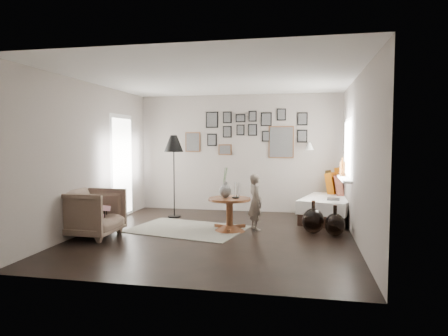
% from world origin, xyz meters
% --- Properties ---
extents(ground, '(4.80, 4.80, 0.00)m').
position_xyz_m(ground, '(0.00, 0.00, 0.00)').
color(ground, black).
rests_on(ground, ground).
extents(wall_back, '(4.50, 0.00, 4.50)m').
position_xyz_m(wall_back, '(0.00, 2.40, 1.30)').
color(wall_back, gray).
rests_on(wall_back, ground).
extents(wall_front, '(4.50, 0.00, 4.50)m').
position_xyz_m(wall_front, '(0.00, -2.40, 1.30)').
color(wall_front, gray).
rests_on(wall_front, ground).
extents(wall_left, '(0.00, 4.80, 4.80)m').
position_xyz_m(wall_left, '(-2.25, 0.00, 1.30)').
color(wall_left, gray).
rests_on(wall_left, ground).
extents(wall_right, '(0.00, 4.80, 4.80)m').
position_xyz_m(wall_right, '(2.25, 0.00, 1.30)').
color(wall_right, gray).
rests_on(wall_right, ground).
extents(ceiling, '(4.80, 4.80, 0.00)m').
position_xyz_m(ceiling, '(0.00, 0.00, 2.60)').
color(ceiling, white).
rests_on(ceiling, wall_back).
extents(door_left, '(0.00, 2.14, 2.14)m').
position_xyz_m(door_left, '(-2.23, 1.20, 1.05)').
color(door_left, white).
rests_on(door_left, wall_left).
extents(window_right, '(0.15, 1.32, 1.30)m').
position_xyz_m(window_right, '(2.18, 1.34, 0.93)').
color(window_right, white).
rests_on(window_right, wall_right).
extents(gallery_wall, '(2.74, 0.03, 1.08)m').
position_xyz_m(gallery_wall, '(0.29, 2.38, 1.74)').
color(gallery_wall, brown).
rests_on(gallery_wall, wall_back).
extents(wall_sconce, '(0.18, 0.36, 0.16)m').
position_xyz_m(wall_sconce, '(1.55, 2.13, 1.46)').
color(wall_sconce, white).
rests_on(wall_sconce, wall_back).
extents(rug, '(2.21, 1.76, 0.01)m').
position_xyz_m(rug, '(-0.59, 0.36, 0.01)').
color(rug, beige).
rests_on(rug, ground).
extents(pedestal_table, '(0.74, 0.74, 0.58)m').
position_xyz_m(pedestal_table, '(0.17, 0.38, 0.27)').
color(pedestal_table, brown).
rests_on(pedestal_table, ground).
extents(vase, '(0.21, 0.21, 0.53)m').
position_xyz_m(vase, '(0.09, 0.40, 0.75)').
color(vase, black).
rests_on(vase, pedestal_table).
extents(candles, '(0.13, 0.13, 0.28)m').
position_xyz_m(candles, '(0.28, 0.38, 0.72)').
color(candles, black).
rests_on(candles, pedestal_table).
extents(daybed, '(1.40, 2.22, 1.02)m').
position_xyz_m(daybed, '(2.00, 2.00, 0.32)').
color(daybed, black).
rests_on(daybed, ground).
extents(magazine_on_daybed, '(0.26, 0.33, 0.02)m').
position_xyz_m(magazine_on_daybed, '(2.00, 1.35, 0.48)').
color(magazine_on_daybed, black).
rests_on(magazine_on_daybed, daybed).
extents(armchair, '(0.90, 0.87, 0.79)m').
position_xyz_m(armchair, '(-1.97, -0.48, 0.40)').
color(armchair, brown).
rests_on(armchair, ground).
extents(armchair_cushion, '(0.38, 0.39, 0.16)m').
position_xyz_m(armchair_cushion, '(-1.94, -0.43, 0.48)').
color(armchair_cushion, beige).
rests_on(armchair_cushion, armchair).
extents(floor_lamp, '(0.40, 0.40, 1.69)m').
position_xyz_m(floor_lamp, '(-1.18, 1.40, 1.46)').
color(floor_lamp, black).
rests_on(floor_lamp, ground).
extents(magazine_basket, '(0.39, 0.39, 0.43)m').
position_xyz_m(magazine_basket, '(-1.98, -0.34, 0.21)').
color(magazine_basket, black).
rests_on(magazine_basket, ground).
extents(demijohn_large, '(0.38, 0.38, 0.56)m').
position_xyz_m(demijohn_large, '(1.61, 0.48, 0.22)').
color(demijohn_large, black).
rests_on(demijohn_large, ground).
extents(demijohn_small, '(0.33, 0.33, 0.51)m').
position_xyz_m(demijohn_small, '(1.96, 0.36, 0.19)').
color(demijohn_small, black).
rests_on(demijohn_small, ground).
extents(child, '(0.39, 0.43, 1.00)m').
position_xyz_m(child, '(0.61, 0.56, 0.50)').
color(child, '#6A5E53').
rests_on(child, ground).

